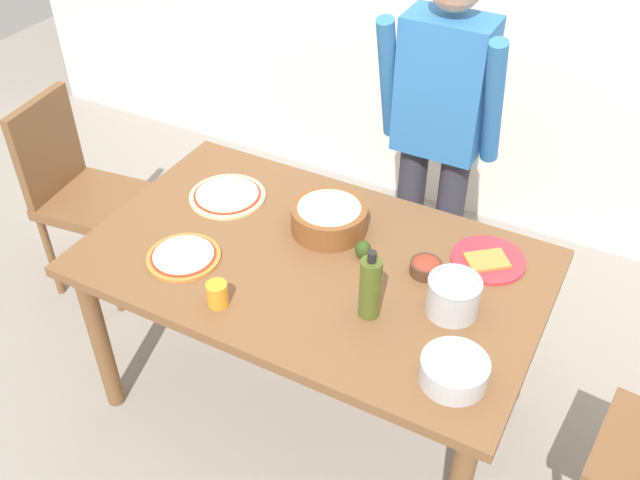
# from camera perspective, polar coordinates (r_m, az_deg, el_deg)

# --- Properties ---
(ground) EXTENTS (8.00, 8.00, 0.00)m
(ground) POSITION_cam_1_polar(r_m,az_deg,el_deg) (3.04, -0.45, -12.49)
(ground) COLOR gray
(dining_table) EXTENTS (1.60, 0.96, 0.76)m
(dining_table) POSITION_cam_1_polar(r_m,az_deg,el_deg) (2.55, -0.53, -3.09)
(dining_table) COLOR brown
(dining_table) RESTS_ON ground
(person_cook) EXTENTS (0.49, 0.25, 1.62)m
(person_cook) POSITION_cam_1_polar(r_m,az_deg,el_deg) (2.91, 9.51, 8.79)
(person_cook) COLOR #2D2D38
(person_cook) RESTS_ON ground
(chair_wooden_left) EXTENTS (0.45, 0.45, 0.95)m
(chair_wooden_left) POSITION_cam_1_polar(r_m,az_deg,el_deg) (3.42, -18.99, 4.13)
(chair_wooden_left) COLOR brown
(chair_wooden_left) RESTS_ON ground
(pizza_raw_on_board) EXTENTS (0.30, 0.30, 0.02)m
(pizza_raw_on_board) POSITION_cam_1_polar(r_m,az_deg,el_deg) (2.80, -7.44, 3.55)
(pizza_raw_on_board) COLOR beige
(pizza_raw_on_board) RESTS_ON dining_table
(pizza_cooked_on_tray) EXTENTS (0.26, 0.26, 0.02)m
(pizza_cooked_on_tray) POSITION_cam_1_polar(r_m,az_deg,el_deg) (2.53, -10.89, -1.30)
(pizza_cooked_on_tray) COLOR #C67A33
(pizza_cooked_on_tray) RESTS_ON dining_table
(plate_with_slice) EXTENTS (0.26, 0.26, 0.02)m
(plate_with_slice) POSITION_cam_1_polar(r_m,az_deg,el_deg) (2.54, 13.33, -1.56)
(plate_with_slice) COLOR red
(plate_with_slice) RESTS_ON dining_table
(popcorn_bowl) EXTENTS (0.28, 0.28, 0.11)m
(popcorn_bowl) POSITION_cam_1_polar(r_m,az_deg,el_deg) (2.59, 0.74, 1.95)
(popcorn_bowl) COLOR brown
(popcorn_bowl) RESTS_ON dining_table
(mixing_bowl_steel) EXTENTS (0.20, 0.20, 0.08)m
(mixing_bowl_steel) POSITION_cam_1_polar(r_m,az_deg,el_deg) (2.11, 10.70, -10.28)
(mixing_bowl_steel) COLOR #B7B7BC
(mixing_bowl_steel) RESTS_ON dining_table
(small_sauce_bowl) EXTENTS (0.11, 0.11, 0.06)m
(small_sauce_bowl) POSITION_cam_1_polar(r_m,az_deg,el_deg) (2.44, 8.50, -2.10)
(small_sauce_bowl) COLOR #4C2D1E
(small_sauce_bowl) RESTS_ON dining_table
(olive_oil_bottle) EXTENTS (0.07, 0.07, 0.26)m
(olive_oil_bottle) POSITION_cam_1_polar(r_m,az_deg,el_deg) (2.22, 4.05, -3.82)
(olive_oil_bottle) COLOR #47561E
(olive_oil_bottle) RESTS_ON dining_table
(steel_pot) EXTENTS (0.17, 0.17, 0.13)m
(steel_pot) POSITION_cam_1_polar(r_m,az_deg,el_deg) (2.30, 10.64, -4.40)
(steel_pot) COLOR #B7B7BC
(steel_pot) RESTS_ON dining_table
(cup_orange) EXTENTS (0.07, 0.07, 0.08)m
(cup_orange) POSITION_cam_1_polar(r_m,az_deg,el_deg) (2.32, -8.23, -4.33)
(cup_orange) COLOR orange
(cup_orange) RESTS_ON dining_table
(avocado) EXTENTS (0.06, 0.06, 0.07)m
(avocado) POSITION_cam_1_polar(r_m,az_deg,el_deg) (2.48, 3.47, -0.77)
(avocado) COLOR #2D4219
(avocado) RESTS_ON dining_table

